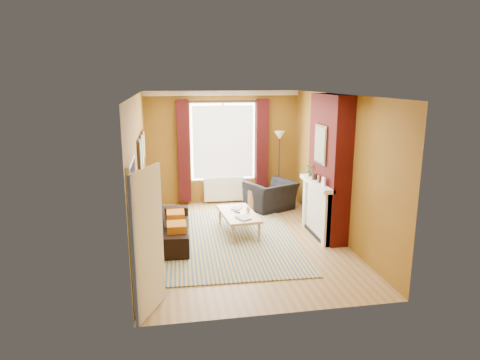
{
  "coord_description": "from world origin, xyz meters",
  "views": [
    {
      "loc": [
        -1.41,
        -7.76,
        3.08
      ],
      "look_at": [
        0.0,
        0.25,
        1.15
      ],
      "focal_mm": 32.0,
      "sensor_mm": 36.0,
      "label": 1
    }
  ],
  "objects_px": {
    "sofa": "(168,226)",
    "coffee_table": "(238,215)",
    "wicker_stool": "(256,200)",
    "floor_lamp": "(279,147)",
    "armchair": "(271,196)"
  },
  "relations": [
    {
      "from": "sofa",
      "to": "armchair",
      "type": "distance_m",
      "value": 2.96
    },
    {
      "from": "wicker_stool",
      "to": "coffee_table",
      "type": "bearing_deg",
      "value": -115.22
    },
    {
      "from": "sofa",
      "to": "coffee_table",
      "type": "relative_size",
      "value": 1.51
    },
    {
      "from": "armchair",
      "to": "wicker_stool",
      "type": "distance_m",
      "value": 0.37
    },
    {
      "from": "coffee_table",
      "to": "wicker_stool",
      "type": "height_order",
      "value": "wicker_stool"
    },
    {
      "from": "coffee_table",
      "to": "floor_lamp",
      "type": "xyz_separation_m",
      "value": [
        1.37,
        2.0,
        1.05
      ]
    },
    {
      "from": "armchair",
      "to": "coffee_table",
      "type": "xyz_separation_m",
      "value": [
        -1.04,
        -1.46,
        0.04
      ]
    },
    {
      "from": "wicker_stool",
      "to": "floor_lamp",
      "type": "xyz_separation_m",
      "value": [
        0.69,
        0.55,
        1.18
      ]
    },
    {
      "from": "armchair",
      "to": "floor_lamp",
      "type": "distance_m",
      "value": 1.26
    },
    {
      "from": "wicker_stool",
      "to": "sofa",
      "type": "bearing_deg",
      "value": -141.95
    },
    {
      "from": "armchair",
      "to": "coffee_table",
      "type": "distance_m",
      "value": 1.79
    },
    {
      "from": "coffee_table",
      "to": "floor_lamp",
      "type": "relative_size",
      "value": 0.74
    },
    {
      "from": "sofa",
      "to": "armchair",
      "type": "relative_size",
      "value": 1.92
    },
    {
      "from": "sofa",
      "to": "wicker_stool",
      "type": "height_order",
      "value": "sofa"
    },
    {
      "from": "sofa",
      "to": "coffee_table",
      "type": "distance_m",
      "value": 1.43
    }
  ]
}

